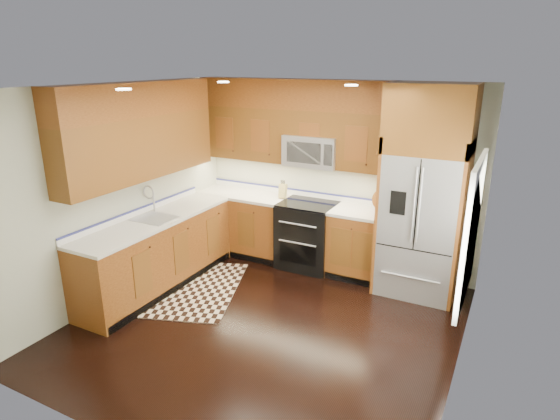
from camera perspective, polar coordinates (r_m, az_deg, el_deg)
The scene contains 16 objects.
ground at distance 5.41m, azimuth -1.72°, elevation -13.85°, with size 4.00×4.00×0.00m, color black.
wall_back at distance 6.61m, azimuth 6.65°, elevation 4.23°, with size 4.00×0.02×2.60m, color #B5B9A6.
wall_left at distance 6.05m, azimuth -18.65°, elevation 2.12°, with size 0.02×4.00×2.60m, color #B5B9A6.
wall_right at distance 4.31m, azimuth 22.13°, elevation -4.56°, with size 0.02×4.00×2.60m, color #B5B9A6.
window at distance 4.46m, azimuth 22.27°, elevation -2.43°, with size 0.04×1.10×1.30m.
base_cabinets at distance 6.48m, azimuth -7.44°, elevation -3.96°, with size 2.85×3.00×0.90m.
countertop at distance 6.34m, azimuth -5.96°, elevation 0.10°, with size 2.86×3.01×0.04m.
upper_cabinets at distance 6.19m, azimuth -6.40°, elevation 10.15°, with size 2.85×3.00×1.15m.
range at distance 6.65m, azimuth 3.35°, elevation -3.09°, with size 0.76×0.67×0.95m.
microwave at distance 6.44m, azimuth 4.02°, elevation 7.23°, with size 0.76×0.40×0.42m.
refrigerator at distance 5.93m, azimuth 17.15°, elevation 1.99°, with size 0.98×0.75×2.60m.
sink_faucet at distance 6.11m, azimuth -15.12°, elevation -0.41°, with size 0.54×0.44×0.37m.
rug at distance 6.26m, azimuth -9.86°, elevation -9.39°, with size 0.97×1.61×0.01m, color black.
knife_block at distance 6.73m, azimuth 0.35°, elevation 2.37°, with size 0.12×0.15×0.26m.
utensil_crock at distance 6.24m, azimuth 12.28°, elevation 0.95°, with size 0.16×0.16×0.38m.
cutting_board at distance 6.34m, azimuth 12.36°, elevation 0.05°, with size 0.29×0.29×0.02m, color brown.
Camera 1 is at (2.26, -4.01, 2.85)m, focal length 30.00 mm.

